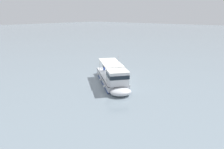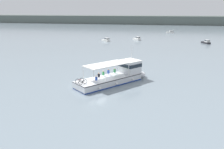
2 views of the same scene
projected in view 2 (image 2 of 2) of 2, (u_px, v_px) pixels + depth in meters
name	position (u px, v px, depth m)	size (l,w,h in m)	color
ground_plane	(97.00, 85.00, 33.63)	(400.00, 400.00, 0.00)	gray
distant_shoreline	(151.00, 20.00, 179.76)	(400.00, 28.00, 6.36)	#515B56
ferry_main	(117.00, 76.00, 34.73)	(10.32, 11.88, 5.32)	silver
motorboat_outer_anchorage	(171.00, 32.00, 108.11)	(3.72, 1.69, 1.26)	white
motorboat_off_bow	(206.00, 42.00, 74.57)	(2.72, 3.81, 1.26)	#232328
motorboat_horizon_west	(137.00, 39.00, 83.39)	(3.40, 3.52, 1.26)	white
motorboat_far_right	(106.00, 40.00, 79.80)	(3.59, 3.31, 1.26)	white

